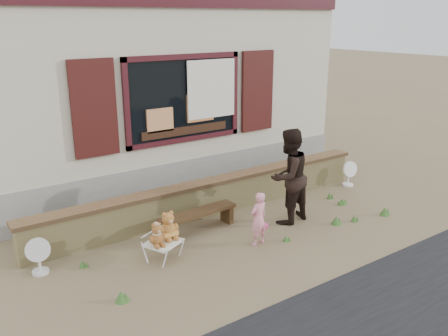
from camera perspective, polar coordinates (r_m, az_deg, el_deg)
ground at (r=8.33m, az=2.38°, el=-7.60°), size 80.00×80.00×0.00m
shopfront at (r=11.54m, az=-11.24°, el=9.57°), size 8.04×5.13×4.00m
brick_wall at (r=8.95m, az=-1.46°, el=-3.39°), size 7.10×0.36×0.67m
bench at (r=8.22m, az=-3.17°, el=-5.87°), size 1.48×0.40×0.38m
folding_chair at (r=7.36m, az=-7.35°, el=-8.96°), size 0.63×0.60×0.30m
teddy_bear_left at (r=7.17m, az=-8.10°, el=-7.87°), size 0.34×0.32×0.36m
teddy_bear_right at (r=7.35m, az=-6.76°, el=-6.78°), size 0.42×0.40×0.45m
child at (r=7.71m, az=4.18°, el=-6.10°), size 0.35×0.25×0.90m
adult at (r=8.48m, az=7.76°, el=-1.00°), size 0.93×0.77×1.73m
fan_left at (r=7.43m, az=-21.41°, el=-9.77°), size 0.36×0.24×0.57m
fan_right at (r=10.77m, az=14.77°, el=-0.63°), size 0.36×0.24×0.57m
grass_tufts at (r=8.45m, az=9.55°, el=-6.93°), size 5.47×1.46×0.16m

